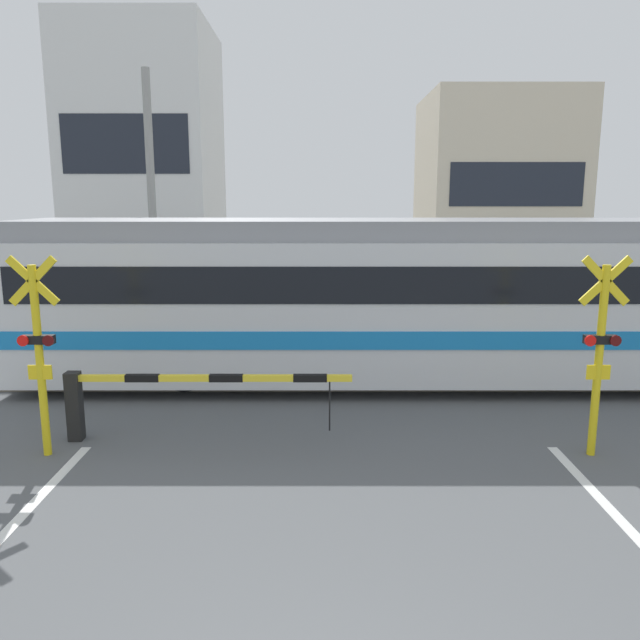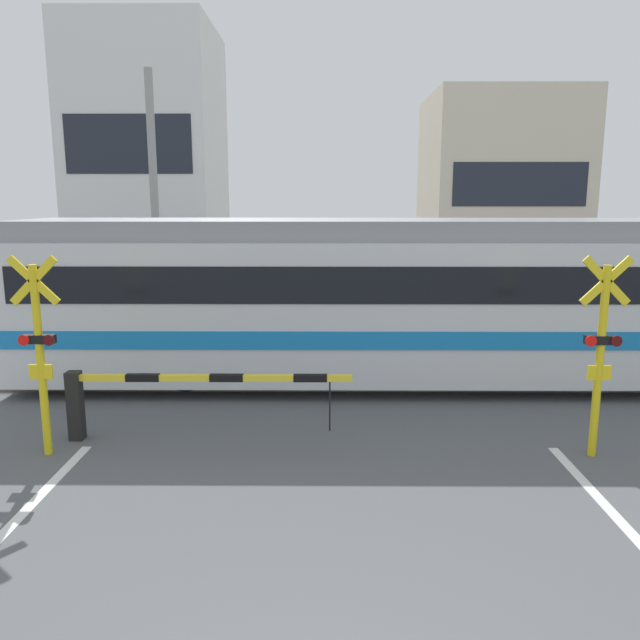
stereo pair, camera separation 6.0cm
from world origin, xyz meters
The scene contains 11 objects.
rail_track_near centered at (0.00, 8.55, 0.04)m, with size 50.00×0.10×0.08m.
rail_track_far centered at (0.00, 9.98, 0.04)m, with size 50.00×0.10×0.08m.
commuter_train centered at (2.70, 9.27, 1.69)m, with size 16.87×2.86×3.15m.
crossing_barrier_near centered at (-2.46, 6.15, 0.75)m, with size 4.19×0.20×1.04m.
crossing_barrier_far centered at (2.46, 12.10, 0.75)m, with size 4.19×0.20×1.04m.
crossing_signal_left centered at (-3.81, 5.60, 1.53)m, with size 0.68×0.15×2.79m.
crossing_signal_right centered at (3.81, 5.60, 1.53)m, with size 0.68×0.15×2.79m.
pedestrian centered at (-0.67, 15.90, 1.03)m, with size 0.38×0.23×1.77m.
building_left_of_street centered at (-6.50, 21.51, 4.86)m, with size 5.08×5.26×9.72m.
building_right_of_street centered at (6.66, 21.51, 3.66)m, with size 5.39×5.26×7.32m.
utility_pole_streetside centered at (-4.56, 14.60, 3.46)m, with size 0.22×0.22×6.91m.
Camera 1 is at (0.01, -2.62, 3.51)m, focal length 35.00 mm.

